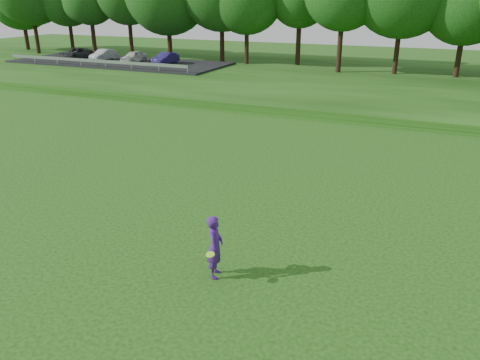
% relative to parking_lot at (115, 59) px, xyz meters
% --- Properties ---
extents(ground, '(140.00, 140.00, 0.00)m').
position_rel_parking_lot_xyz_m(ground, '(24.40, -32.79, -0.99)').
color(ground, '#163D0B').
rests_on(ground, ground).
extents(berm, '(130.00, 30.00, 0.60)m').
position_rel_parking_lot_xyz_m(berm, '(24.40, 1.21, -0.69)').
color(berm, '#163D0B').
rests_on(berm, ground).
extents(walking_path, '(130.00, 1.60, 0.04)m').
position_rel_parking_lot_xyz_m(walking_path, '(24.40, -12.79, -0.97)').
color(walking_path, gray).
rests_on(walking_path, ground).
extents(parking_lot, '(24.00, 9.00, 1.38)m').
position_rel_parking_lot_xyz_m(parking_lot, '(0.00, 0.00, 0.00)').
color(parking_lot, black).
rests_on(parking_lot, berm).
extents(woman, '(0.62, 0.96, 1.84)m').
position_rel_parking_lot_xyz_m(woman, '(28.35, -32.33, -0.07)').
color(woman, '#431A76').
rests_on(woman, ground).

